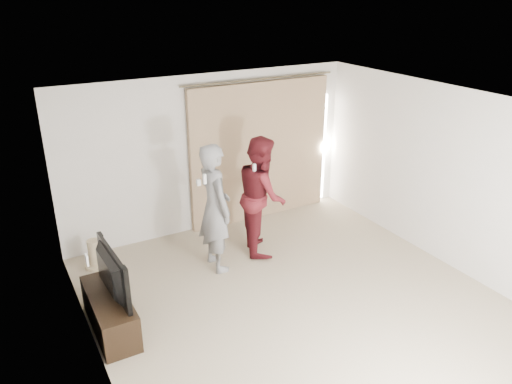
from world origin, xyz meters
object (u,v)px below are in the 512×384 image
tv_console (110,313)px  person_woman (262,195)px  tv (105,274)px  person_man (215,208)px

tv_console → person_woman: (2.58, 0.85, 0.68)m
tv → person_woman: 2.72m
tv_console → tv: tv is taller
person_man → person_woman: 0.85m
tv_console → tv: size_ratio=1.17×
tv_console → tv: (0.00, 0.00, 0.53)m
tv_console → person_man: bearing=22.3°
tv → tv_console: bearing=177.4°
person_woman → tv_console: bearing=-161.7°
person_man → tv: bearing=-157.7°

